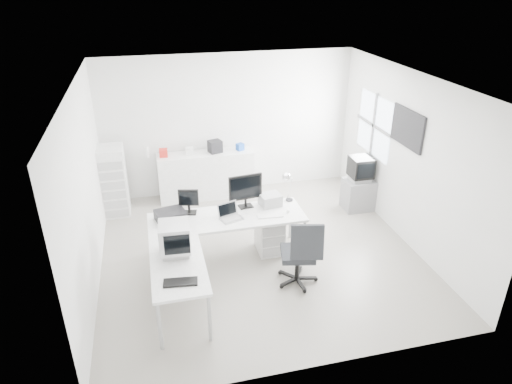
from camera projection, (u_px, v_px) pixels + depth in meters
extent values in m
cube|color=#BBB4A8|center=(259.00, 252.00, 7.50)|extent=(5.00, 5.00, 0.01)
cube|color=white|center=(259.00, 81.00, 6.27)|extent=(5.00, 5.00, 0.01)
cube|color=silver|center=(229.00, 125.00, 9.07)|extent=(5.00, 0.02, 2.80)
cube|color=silver|center=(85.00, 191.00, 6.35)|extent=(0.02, 5.00, 2.80)
cube|color=silver|center=(408.00, 159.00, 7.42)|extent=(0.02, 5.00, 2.80)
cube|color=white|center=(270.00, 234.00, 7.42)|extent=(0.40, 0.50, 0.60)
cube|color=black|center=(170.00, 216.00, 6.90)|extent=(0.50, 0.43, 0.15)
cube|color=white|center=(270.00, 216.00, 7.03)|extent=(0.41, 0.15, 0.02)
sphere|color=white|center=(288.00, 211.00, 7.13)|extent=(0.06, 0.06, 0.06)
cube|color=#9F9F9F|center=(270.00, 200.00, 7.34)|extent=(0.37, 0.33, 0.19)
cube|color=black|center=(181.00, 282.00, 5.53)|extent=(0.43, 0.21, 0.03)
cube|color=slate|center=(358.00, 194.00, 8.74)|extent=(0.55, 0.45, 0.60)
cube|color=white|center=(206.00, 175.00, 9.14)|extent=(1.89, 0.47, 0.94)
cube|color=red|center=(163.00, 153.00, 8.73)|extent=(0.16, 0.15, 0.15)
cube|color=white|center=(190.00, 151.00, 8.83)|extent=(0.16, 0.15, 0.14)
cube|color=black|center=(215.00, 146.00, 8.92)|extent=(0.29, 0.28, 0.24)
cube|color=#1748A7|center=(240.00, 147.00, 9.05)|extent=(0.17, 0.17, 0.14)
cylinder|color=white|center=(147.00, 152.00, 8.68)|extent=(0.07, 0.07, 0.22)
cube|color=white|center=(114.00, 181.00, 8.43)|extent=(0.46, 0.55, 1.32)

